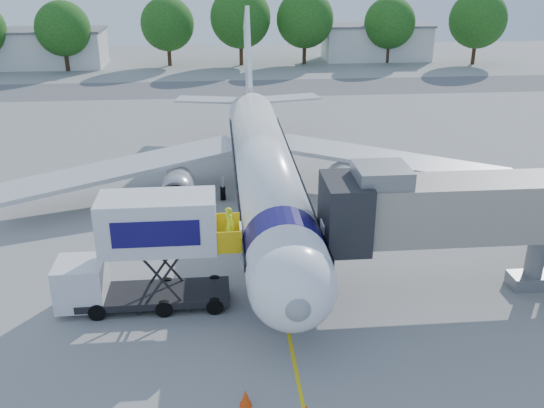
{
  "coord_description": "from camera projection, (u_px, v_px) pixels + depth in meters",
  "views": [
    {
      "loc": [
        -2.75,
        -32.05,
        15.44
      ],
      "look_at": [
        -0.08,
        -2.79,
        3.2
      ],
      "focal_mm": 40.0,
      "sensor_mm": 36.0,
      "label": 1
    }
  ],
  "objects": [
    {
      "name": "outbuilding_left",
      "position": [
        40.0,
        48.0,
        87.41
      ],
      "size": [
        18.4,
        8.4,
        5.3
      ],
      "color": "silver",
      "rests_on": "ground"
    },
    {
      "name": "outbuilding_right",
      "position": [
        376.0,
        42.0,
        93.45
      ],
      "size": [
        16.4,
        7.4,
        5.3
      ],
      "color": "silver",
      "rests_on": "ground"
    },
    {
      "name": "aircraft",
      "position": [
        263.0,
        166.0,
        38.29
      ],
      "size": [
        34.17,
        37.73,
        11.35
      ],
      "color": "white",
      "rests_on": "ground"
    },
    {
      "name": "tree_e",
      "position": [
        305.0,
        19.0,
        88.03
      ],
      "size": [
        8.32,
        8.32,
        10.61
      ],
      "color": "#382314",
      "rests_on": "ground"
    },
    {
      "name": "tree_g",
      "position": [
        478.0,
        20.0,
        87.93
      ],
      "size": [
        8.27,
        8.27,
        10.54
      ],
      "color": "#382314",
      "rests_on": "ground"
    },
    {
      "name": "tree_d",
      "position": [
        241.0,
        18.0,
        87.0
      ],
      "size": [
        8.7,
        8.7,
        11.09
      ],
      "color": "#382314",
      "rests_on": "ground"
    },
    {
      "name": "jet_bridge",
      "position": [
        452.0,
        210.0,
        28.2
      ],
      "size": [
        13.9,
        3.2,
        6.6
      ],
      "color": "gray",
      "rests_on": "ground"
    },
    {
      "name": "tree_c",
      "position": [
        167.0,
        24.0,
        86.83
      ],
      "size": [
        7.64,
        7.64,
        9.74
      ],
      "color": "#382314",
      "rests_on": "ground"
    },
    {
      "name": "taxiway_strip",
      "position": [
        239.0,
        88.0,
        74.24
      ],
      "size": [
        120.0,
        10.0,
        0.01
      ],
      "primitive_type": "cube",
      "color": "#59595B",
      "rests_on": "ground"
    },
    {
      "name": "tree_b",
      "position": [
        63.0,
        29.0,
        82.88
      ],
      "size": [
        7.46,
        7.46,
        9.51
      ],
      "color": "#382314",
      "rests_on": "ground"
    },
    {
      "name": "ground",
      "position": [
        269.0,
        236.0,
        35.63
      ],
      "size": [
        160.0,
        160.0,
        0.0
      ],
      "primitive_type": "plane",
      "color": "gray",
      "rests_on": "ground"
    },
    {
      "name": "safety_cone_a",
      "position": [
        246.0,
        398.0,
        22.15
      ],
      "size": [
        0.45,
        0.45,
        0.72
      ],
      "color": "#F5430C",
      "rests_on": "ground"
    },
    {
      "name": "catering_hiloader",
      "position": [
        145.0,
        253.0,
        27.61
      ],
      "size": [
        8.5,
        2.44,
        5.5
      ],
      "color": "black",
      "rests_on": "ground"
    },
    {
      "name": "guidance_line",
      "position": [
        269.0,
        236.0,
        35.63
      ],
      "size": [
        0.15,
        70.0,
        0.01
      ],
      "primitive_type": "cube",
      "color": "yellow",
      "rests_on": "ground"
    },
    {
      "name": "tree_f",
      "position": [
        390.0,
        23.0,
        89.27
      ],
      "size": [
        7.49,
        7.49,
        9.56
      ],
      "color": "#382314",
      "rests_on": "ground"
    }
  ]
}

